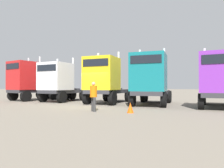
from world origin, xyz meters
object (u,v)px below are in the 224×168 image
(semi_truck_white, at_px, (60,82))
(visitor_in_hivis, at_px, (94,94))
(semi_truck_yellow, at_px, (105,80))
(semi_truck_purple, at_px, (220,80))
(semi_truck_teal, at_px, (150,79))
(traffic_cone_mid, at_px, (130,108))
(semi_truck_red, at_px, (28,81))

(semi_truck_white, relative_size, visitor_in_hivis, 3.38)
(semi_truck_yellow, xyz_separation_m, semi_truck_purple, (8.46, -0.15, -0.09))
(semi_truck_teal, height_order, semi_truck_purple, semi_truck_teal)
(semi_truck_purple, xyz_separation_m, traffic_cone_mid, (-4.54, -4.61, -1.57))
(semi_truck_purple, bearing_deg, semi_truck_white, -90.87)
(semi_truck_red, xyz_separation_m, semi_truck_purple, (17.30, -0.22, -0.15))
(traffic_cone_mid, bearing_deg, visitor_in_hivis, -172.54)
(semi_truck_yellow, bearing_deg, semi_truck_teal, 86.56)
(semi_truck_yellow, distance_m, visitor_in_hivis, 5.43)
(semi_truck_teal, bearing_deg, traffic_cone_mid, -3.88)
(semi_truck_white, relative_size, semi_truck_purple, 0.90)
(visitor_in_hivis, distance_m, traffic_cone_mid, 2.27)
(semi_truck_yellow, height_order, visitor_in_hivis, semi_truck_yellow)
(semi_truck_yellow, distance_m, traffic_cone_mid, 6.38)
(semi_truck_white, bearing_deg, semi_truck_yellow, 89.09)
(traffic_cone_mid, bearing_deg, semi_truck_white, 150.76)
(semi_truck_purple, bearing_deg, traffic_cone_mid, -44.12)
(semi_truck_purple, distance_m, visitor_in_hivis, 8.33)
(semi_truck_white, bearing_deg, visitor_in_hivis, 52.98)
(semi_truck_yellow, height_order, semi_truck_teal, semi_truck_teal)
(semi_truck_white, height_order, visitor_in_hivis, semi_truck_white)
(semi_truck_red, bearing_deg, semi_truck_teal, 98.41)
(semi_truck_yellow, distance_m, semi_truck_teal, 3.80)
(traffic_cone_mid, bearing_deg, semi_truck_yellow, 129.45)
(semi_truck_purple, bearing_deg, semi_truck_teal, -90.90)
(semi_truck_white, height_order, semi_truck_teal, semi_truck_teal)
(semi_truck_teal, xyz_separation_m, visitor_in_hivis, (-2.02, -5.00, -0.98))
(semi_truck_purple, distance_m, traffic_cone_mid, 6.66)
(semi_truck_yellow, relative_size, traffic_cone_mid, 11.27)
(semi_truck_teal, distance_m, traffic_cone_mid, 5.01)
(semi_truck_white, distance_m, semi_truck_yellow, 4.88)
(semi_truck_white, xyz_separation_m, traffic_cone_mid, (8.79, -4.92, -1.59))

